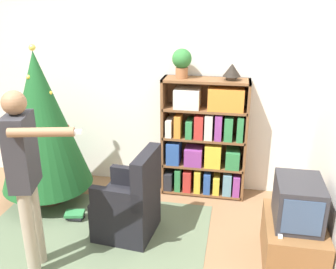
# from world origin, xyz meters

# --- Properties ---
(wall_back) EXTENTS (8.00, 0.10, 2.60)m
(wall_back) POSITION_xyz_m (0.00, 1.87, 1.30)
(wall_back) COLOR silver
(wall_back) RESTS_ON ground_plane
(area_rug) EXTENTS (2.30, 1.98, 0.01)m
(area_rug) POSITION_xyz_m (-0.22, 0.32, 0.00)
(area_rug) COLOR #56664C
(area_rug) RESTS_ON ground_plane
(bookshelf) EXTENTS (1.00, 0.31, 1.43)m
(bookshelf) POSITION_xyz_m (0.79, 1.63, 0.70)
(bookshelf) COLOR brown
(bookshelf) RESTS_ON ground_plane
(tv_stand) EXTENTS (0.52, 0.74, 0.42)m
(tv_stand) POSITION_xyz_m (1.71, 0.49, 0.21)
(tv_stand) COLOR brown
(tv_stand) RESTS_ON ground_plane
(television) EXTENTS (0.39, 0.51, 0.40)m
(television) POSITION_xyz_m (1.71, 0.49, 0.63)
(television) COLOR #28282D
(television) RESTS_ON tv_stand
(game_remote) EXTENTS (0.04, 0.12, 0.02)m
(game_remote) POSITION_xyz_m (1.56, 0.27, 0.44)
(game_remote) COLOR white
(game_remote) RESTS_ON tv_stand
(christmas_tree) EXTENTS (1.03, 1.03, 1.84)m
(christmas_tree) POSITION_xyz_m (-1.00, 1.12, 0.99)
(christmas_tree) COLOR #4C3323
(christmas_tree) RESTS_ON ground_plane
(armchair) EXTENTS (0.62, 0.61, 0.92)m
(armchair) POSITION_xyz_m (0.14, 0.65, 0.32)
(armchair) COLOR black
(armchair) RESTS_ON ground_plane
(standing_person) EXTENTS (0.69, 0.46, 1.64)m
(standing_person) POSITION_xyz_m (-0.53, -0.01, 0.97)
(standing_person) COLOR #9E937F
(standing_person) RESTS_ON ground_plane
(potted_plant) EXTENTS (0.22, 0.22, 0.33)m
(potted_plant) POSITION_xyz_m (0.50, 1.64, 1.62)
(potted_plant) COLOR #935B38
(potted_plant) RESTS_ON bookshelf
(table_lamp) EXTENTS (0.20, 0.20, 0.18)m
(table_lamp) POSITION_xyz_m (1.06, 1.64, 1.53)
(table_lamp) COLOR #473828
(table_lamp) RESTS_ON bookshelf
(book_pile_near_tree) EXTENTS (0.23, 0.18, 0.09)m
(book_pile_near_tree) POSITION_xyz_m (-0.53, 0.78, 0.05)
(book_pile_near_tree) COLOR #232328
(book_pile_near_tree) RESTS_ON ground_plane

